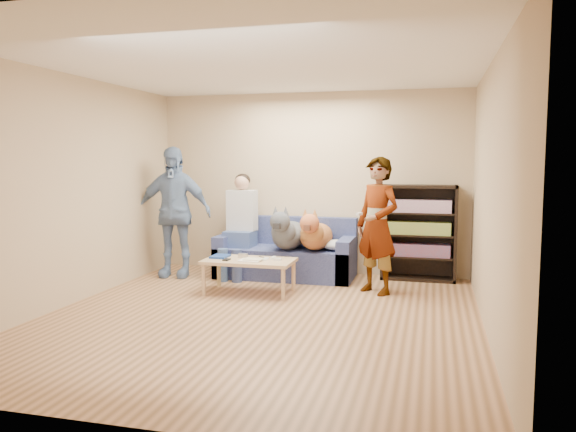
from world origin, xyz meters
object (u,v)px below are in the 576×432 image
(camera_silver, at_px, (243,255))
(bookshelf, at_px, (419,231))
(dog_tan, at_px, (315,235))
(person_seated, at_px, (240,221))
(person_standing_right, at_px, (377,226))
(person_standing_left, at_px, (173,212))
(notebook_blue, at_px, (220,256))
(coffee_table, at_px, (249,263))
(dog_gray, at_px, (288,233))
(sofa, at_px, (287,256))

(camera_silver, relative_size, bookshelf, 0.08)
(camera_silver, xyz_separation_m, dog_tan, (0.77, 0.75, 0.19))
(camera_silver, distance_m, person_seated, 0.97)
(person_standing_right, bearing_deg, bookshelf, 98.84)
(camera_silver, height_order, bookshelf, bookshelf)
(person_standing_left, bearing_deg, person_standing_right, -13.20)
(camera_silver, xyz_separation_m, person_seated, (-0.34, 0.84, 0.33))
(camera_silver, relative_size, person_seated, 0.07)
(person_standing_right, bearing_deg, person_seated, -159.81)
(notebook_blue, bearing_deg, coffee_table, -7.13)
(notebook_blue, distance_m, dog_gray, 1.05)
(coffee_table, bearing_deg, person_standing_right, 14.87)
(camera_silver, height_order, person_seated, person_seated)
(person_standing_left, relative_size, dog_tan, 1.56)
(dog_gray, distance_m, coffee_table, 0.92)
(person_standing_right, xyz_separation_m, dog_tan, (-0.87, 0.46, -0.20))
(notebook_blue, xyz_separation_m, sofa, (0.59, 1.04, -0.15))
(dog_tan, relative_size, coffee_table, 1.06)
(bookshelf, bearing_deg, camera_silver, -150.32)
(notebook_blue, relative_size, coffee_table, 0.24)
(person_standing_right, distance_m, sofa, 1.60)
(sofa, height_order, bookshelf, bookshelf)
(camera_silver, height_order, dog_tan, dog_tan)
(person_standing_right, distance_m, camera_silver, 1.71)
(person_standing_right, relative_size, person_seated, 1.14)
(person_standing_right, bearing_deg, notebook_blue, -133.57)
(person_standing_left, bearing_deg, bookshelf, 3.27)
(dog_gray, bearing_deg, coffee_table, -108.33)
(person_standing_right, bearing_deg, dog_gray, -162.91)
(person_standing_left, height_order, coffee_table, person_standing_left)
(person_standing_left, xyz_separation_m, notebook_blue, (0.95, -0.65, -0.48))
(person_standing_right, distance_m, person_standing_left, 2.89)
(person_standing_left, relative_size, person_seated, 1.24)
(person_standing_right, distance_m, dog_gray, 1.33)
(bookshelf, bearing_deg, person_standing_left, -169.38)
(person_standing_right, height_order, bookshelf, person_standing_right)
(person_standing_left, distance_m, dog_gray, 1.65)
(person_standing_right, xyz_separation_m, notebook_blue, (-1.92, -0.35, -0.41))
(sofa, relative_size, coffee_table, 1.73)
(notebook_blue, relative_size, sofa, 0.14)
(person_standing_right, relative_size, camera_silver, 15.27)
(person_standing_left, height_order, camera_silver, person_standing_left)
(person_standing_left, relative_size, bookshelf, 1.40)
(person_seated, distance_m, dog_tan, 1.12)
(dog_tan, height_order, bookshelf, bookshelf)
(dog_tan, bearing_deg, person_seated, 174.98)
(person_standing_left, xyz_separation_m, camera_silver, (1.23, -0.58, -0.47))
(notebook_blue, relative_size, dog_tan, 0.22)
(person_standing_right, distance_m, dog_tan, 1.01)
(dog_gray, height_order, bookshelf, bookshelf)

